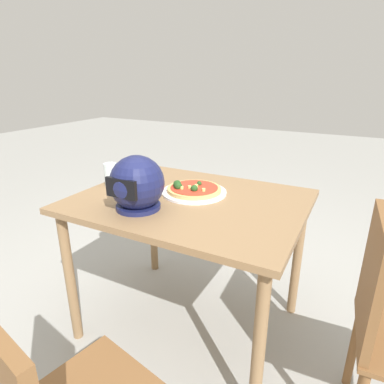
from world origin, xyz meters
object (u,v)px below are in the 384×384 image
(dining_table, at_px, (190,216))
(pizza, at_px, (193,189))
(motorcycle_helmet, at_px, (137,184))
(drinking_glass, at_px, (111,175))

(dining_table, height_order, pizza, pizza)
(motorcycle_helmet, height_order, drinking_glass, motorcycle_helmet)
(dining_table, xyz_separation_m, pizza, (0.02, -0.07, 0.12))
(motorcycle_helmet, bearing_deg, pizza, -113.57)
(pizza, height_order, motorcycle_helmet, motorcycle_helmet)
(pizza, distance_m, motorcycle_helmet, 0.33)
(drinking_glass, bearing_deg, dining_table, -176.30)
(drinking_glass, bearing_deg, pizza, -167.27)
(motorcycle_helmet, bearing_deg, drinking_glass, -30.81)
(dining_table, bearing_deg, motorcycle_helmet, 56.34)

